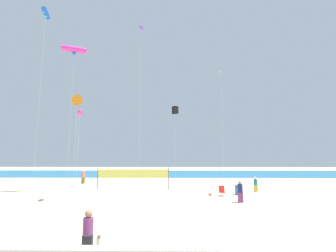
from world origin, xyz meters
The scene contains 18 objects.
ground_plane centered at (0.00, 0.00, 0.00)m, with size 120.00×120.00×0.00m, color beige.
ocean_band centered at (0.00, 32.06, 0.00)m, with size 120.00×20.00×0.01m, color #1E6B99.
mother_figure centered at (-0.96, -8.11, 0.87)m, with size 0.37×0.37×1.63m.
toddler_figure centered at (-0.49, -8.26, 0.43)m, with size 0.18×0.18×0.81m.
beachgoer_coral_shirt centered at (-9.63, 13.91, 0.97)m, with size 0.42×0.42×1.82m.
beachgoer_navy_shirt centered at (7.56, 1.74, 0.91)m, with size 0.39×0.39×1.70m.
beachgoer_teal_shirt centered at (10.74, 7.18, 0.81)m, with size 0.35×0.35×1.52m.
folding_beach_chair centered at (6.78, 4.85, 0.47)m, with size 0.52×0.65×0.89m.
trash_barrel centered at (8.44, 5.43, 0.45)m, with size 0.58×0.58×0.90m, color teal.
volleyball_net centered at (-2.04, 8.37, 1.63)m, with size 7.77×0.35×2.40m.
beach_handbag centered at (5.67, 4.80, 0.12)m, with size 0.29×0.15×0.23m, color #EA7260.
kite_magenta_inflatable centered at (-5.86, 2.51, 7.33)m, with size 0.98×1.37×7.69m.
kite_violet_diamond centered at (-1.81, 11.33, 20.03)m, with size 0.86×0.86×20.73m.
kite_magenta_tube centered at (-8.76, 7.15, 15.45)m, with size 2.63×1.61×15.82m.
kite_black_box centered at (2.71, 19.04, 10.92)m, with size 1.06×1.06×11.54m.
kite_lime_diamond centered at (8.71, 12.39, 13.71)m, with size 0.50×0.51×14.84m.
kite_blue_tube centered at (-13.85, 9.79, 21.61)m, with size 1.09×1.99×21.98m.
kite_orange_delta centered at (-9.37, 10.14, 10.37)m, with size 1.41×0.35×11.08m.
Camera 1 is at (2.14, -16.96, 3.63)m, focal length 24.49 mm.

